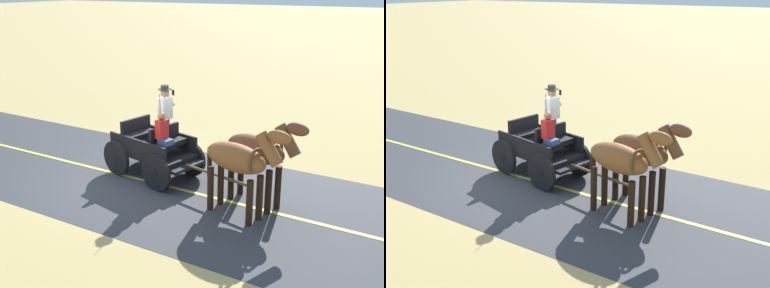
# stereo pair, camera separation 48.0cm
# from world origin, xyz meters

# --- Properties ---
(ground_plane) EXTENTS (200.00, 200.00, 0.00)m
(ground_plane) POSITION_xyz_m (0.00, 0.00, 0.00)
(ground_plane) COLOR tan
(road_surface) EXTENTS (5.43, 160.00, 0.01)m
(road_surface) POSITION_xyz_m (0.00, 0.00, 0.00)
(road_surface) COLOR #38383D
(road_surface) RESTS_ON ground
(road_centre_stripe) EXTENTS (0.12, 160.00, 0.00)m
(road_centre_stripe) POSITION_xyz_m (0.00, 0.00, 0.01)
(road_centre_stripe) COLOR #DBCC4C
(road_centre_stripe) RESTS_ON road_surface
(horse_drawn_carriage) EXTENTS (1.88, 4.51, 2.50)m
(horse_drawn_carriage) POSITION_xyz_m (-0.44, 0.40, 0.82)
(horse_drawn_carriage) COLOR black
(horse_drawn_carriage) RESTS_ON ground
(horse_near_side) EXTENTS (0.94, 2.14, 2.21)m
(horse_near_side) POSITION_xyz_m (-0.19, 3.44, 1.32)
(horse_near_side) COLOR brown
(horse_near_side) RESTS_ON ground
(horse_off_side) EXTENTS (0.89, 2.15, 2.21)m
(horse_off_side) POSITION_xyz_m (0.54, 3.29, 1.32)
(horse_off_side) COLOR brown
(horse_off_side) RESTS_ON ground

